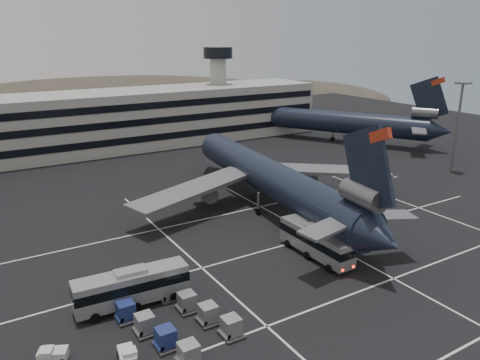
% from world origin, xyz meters
% --- Properties ---
extents(ground, '(260.00, 260.00, 0.00)m').
position_xyz_m(ground, '(0.00, 0.00, 0.00)').
color(ground, black).
rests_on(ground, ground).
extents(lane_markings, '(90.00, 55.62, 0.01)m').
position_xyz_m(lane_markings, '(0.95, 0.72, 0.01)').
color(lane_markings, silver).
rests_on(lane_markings, ground).
extents(terminal, '(125.00, 26.00, 24.00)m').
position_xyz_m(terminal, '(-2.95, 71.14, 6.93)').
color(terminal, gray).
rests_on(terminal, ground).
extents(hills, '(352.00, 180.00, 44.00)m').
position_xyz_m(hills, '(17.99, 170.00, -12.07)').
color(hills, '#38332B').
rests_on(hills, ground).
extents(lightpole_right, '(2.40, 2.40, 18.28)m').
position_xyz_m(lightpole_right, '(58.00, 15.00, 11.82)').
color(lightpole_right, slate).
rests_on(lightpole_right, ground).
extents(trijet_main, '(47.17, 57.69, 18.08)m').
position_xyz_m(trijet_main, '(13.00, 16.33, 5.25)').
color(trijet_main, black).
rests_on(trijet_main, ground).
extents(trijet_far, '(35.43, 52.37, 18.08)m').
position_xyz_m(trijet_far, '(56.83, 48.83, 5.43)').
color(trijet_far, black).
rests_on(trijet_far, ground).
extents(bus_near, '(3.05, 11.80, 4.15)m').
position_xyz_m(bus_near, '(7.85, -0.82, 2.27)').
color(bus_near, gray).
rests_on(bus_near, ground).
extents(bus_far, '(12.04, 3.58, 4.20)m').
position_xyz_m(bus_far, '(-15.95, 0.43, 2.30)').
color(bus_far, gray).
rests_on(bus_far, ground).
extents(tug_a, '(1.78, 2.61, 1.56)m').
position_xyz_m(tug_a, '(-19.36, -8.06, 0.69)').
color(tug_a, beige).
rests_on(tug_a, ground).
extents(tug_b, '(2.80, 2.35, 1.56)m').
position_xyz_m(tug_b, '(-24.73, -4.50, 0.69)').
color(tug_b, beige).
rests_on(tug_b, ground).
extents(uld_cluster, '(11.07, 16.40, 1.95)m').
position_xyz_m(uld_cluster, '(-13.98, -4.07, 0.95)').
color(uld_cluster, '#2D2D30').
rests_on(uld_cluster, ground).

